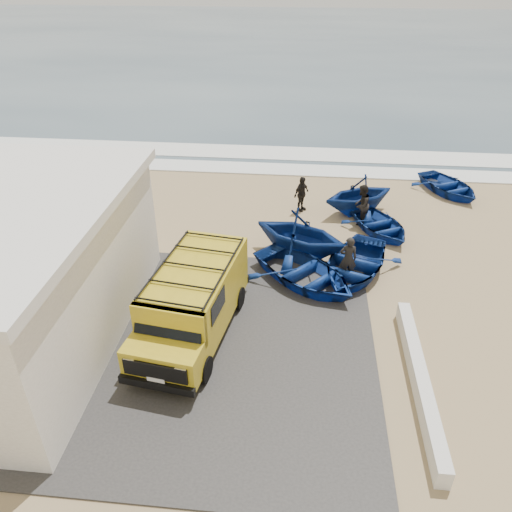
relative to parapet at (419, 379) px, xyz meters
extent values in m
plane|color=tan|center=(-5.00, 3.00, -0.28)|extent=(160.00, 160.00, 0.00)
cube|color=#3C3937|center=(-7.00, 1.00, -0.25)|extent=(12.00, 10.00, 0.05)
cube|color=#385166|center=(-5.00, 59.00, -0.27)|extent=(180.00, 88.00, 0.01)
cube|color=white|center=(-5.00, 15.00, -0.25)|extent=(180.00, 1.60, 0.06)
cube|color=white|center=(-5.00, 17.50, -0.26)|extent=(180.00, 2.20, 0.04)
cube|color=black|center=(-8.55, 2.50, 2.33)|extent=(0.08, 0.70, 0.90)
cube|color=silver|center=(0.00, 0.00, 0.00)|extent=(0.35, 6.00, 0.55)
cube|color=gold|center=(-6.31, 1.94, 0.98)|extent=(2.61, 4.40, 1.76)
cube|color=gold|center=(-6.69, -0.59, 0.58)|extent=(2.14, 1.25, 0.96)
cube|color=black|center=(-6.61, -0.09, 1.43)|extent=(1.89, 0.63, 0.76)
cube|color=black|center=(-6.76, -1.08, 0.68)|extent=(1.71, 0.34, 0.48)
cube|color=black|center=(-6.76, -1.11, 0.23)|extent=(2.06, 0.45, 0.23)
cube|color=black|center=(-6.32, 1.88, 1.94)|extent=(2.46, 4.07, 0.06)
cylinder|color=black|center=(-7.56, -0.03, 0.10)|extent=(0.34, 0.77, 0.74)
cylinder|color=black|center=(-7.07, 3.23, 0.10)|extent=(0.34, 0.77, 0.74)
cylinder|color=black|center=(-5.69, -0.31, 0.10)|extent=(0.34, 0.77, 0.74)
cylinder|color=black|center=(-5.20, 2.95, 0.10)|extent=(0.34, 0.77, 0.74)
imported|color=navy|center=(-3.11, 4.57, 0.15)|extent=(5.02, 4.94, 0.85)
imported|color=navy|center=(-1.37, 5.34, 0.14)|extent=(4.15, 4.80, 0.83)
imported|color=navy|center=(-3.34, 6.40, 0.68)|extent=(4.59, 4.35, 1.91)
imported|color=navy|center=(-0.11, 8.56, 0.07)|extent=(3.60, 4.01, 0.68)
imported|color=navy|center=(-0.88, 10.34, 0.59)|extent=(4.27, 4.10, 1.74)
imported|color=navy|center=(3.57, 12.86, 0.09)|extent=(3.85, 4.27, 0.73)
imported|color=black|center=(-1.64, 5.00, 0.56)|extent=(0.64, 0.44, 1.66)
imported|color=black|center=(-0.86, 9.27, 0.60)|extent=(0.98, 1.06, 1.75)
imported|color=black|center=(-3.37, 10.30, 0.52)|extent=(0.87, 0.97, 1.58)
camera|label=1|loc=(-3.34, -9.87, 9.65)|focal=35.00mm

